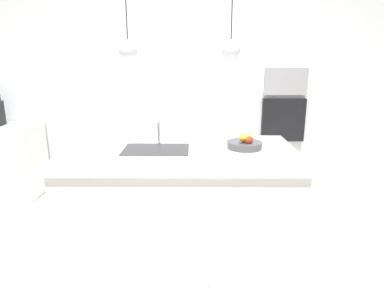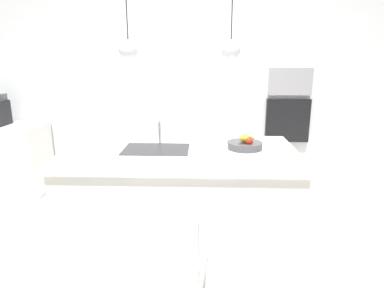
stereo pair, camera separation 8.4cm
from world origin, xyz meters
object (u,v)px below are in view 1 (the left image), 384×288
fruit_bowl (245,143)px  oven (283,120)px  microwave (286,81)px  chair_near (172,268)px

fruit_bowl → oven: bearing=64.7°
microwave → oven: microwave is taller
oven → chair_near: oven is taller
fruit_bowl → oven: (0.73, 1.54, -0.08)m
microwave → chair_near: size_ratio=0.61×
fruit_bowl → microwave: (0.73, 1.54, 0.42)m
microwave → chair_near: microwave is taller
oven → microwave: bearing=0.0°
microwave → oven: size_ratio=0.96×
fruit_bowl → oven: size_ratio=0.53×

